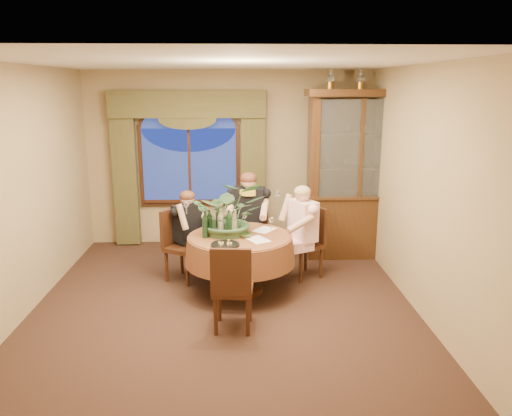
{
  "coord_description": "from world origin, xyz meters",
  "views": [
    {
      "loc": [
        0.18,
        -5.58,
        2.56
      ],
      "look_at": [
        0.4,
        0.35,
        1.1
      ],
      "focal_mm": 35.0,
      "sensor_mm": 36.0,
      "label": 1
    }
  ],
  "objects_px": {
    "chair_front_left": "(233,286)",
    "wine_bottle_2": "(205,225)",
    "chair_back_right": "(252,234)",
    "centerpiece_plant": "(229,188)",
    "olive_bowl": "(245,235)",
    "wine_bottle_4": "(207,220)",
    "chair_back": "(184,246)",
    "chair_right": "(304,243)",
    "wine_bottle_5": "(220,222)",
    "oil_lamp_center": "(361,77)",
    "dining_table": "(240,264)",
    "wine_bottle_1": "(218,218)",
    "china_cabinet": "(356,175)",
    "oil_lamp_left": "(330,77)",
    "oil_lamp_right": "(391,77)",
    "stoneware_vase": "(231,221)",
    "wine_bottle_0": "(229,223)",
    "person_scarf": "(249,220)",
    "wine_bottle_3": "(210,223)",
    "person_pink": "(303,233)",
    "person_back": "(188,234)"
  },
  "relations": [
    {
      "from": "china_cabinet",
      "to": "centerpiece_plant",
      "type": "distance_m",
      "value": 2.29
    },
    {
      "from": "chair_back",
      "to": "olive_bowl",
      "type": "xyz_separation_m",
      "value": [
        0.82,
        -0.51,
        0.3
      ]
    },
    {
      "from": "oil_lamp_left",
      "to": "wine_bottle_5",
      "type": "xyz_separation_m",
      "value": [
        -1.56,
        -1.37,
        -1.77
      ]
    },
    {
      "from": "chair_front_left",
      "to": "oil_lamp_right",
      "type": "bearing_deg",
      "value": 50.98
    },
    {
      "from": "chair_right",
      "to": "wine_bottle_0",
      "type": "height_order",
      "value": "wine_bottle_0"
    },
    {
      "from": "stoneware_vase",
      "to": "wine_bottle_2",
      "type": "relative_size",
      "value": 0.89
    },
    {
      "from": "china_cabinet",
      "to": "centerpiece_plant",
      "type": "relative_size",
      "value": 2.54
    },
    {
      "from": "wine_bottle_4",
      "to": "person_scarf",
      "type": "bearing_deg",
      "value": 54.46
    },
    {
      "from": "dining_table",
      "to": "centerpiece_plant",
      "type": "relative_size",
      "value": 1.4
    },
    {
      "from": "chair_front_left",
      "to": "wine_bottle_2",
      "type": "height_order",
      "value": "wine_bottle_2"
    },
    {
      "from": "dining_table",
      "to": "chair_back_right",
      "type": "height_order",
      "value": "chair_back_right"
    },
    {
      "from": "dining_table",
      "to": "oil_lamp_left",
      "type": "bearing_deg",
      "value": 46.62
    },
    {
      "from": "oil_lamp_center",
      "to": "person_scarf",
      "type": "relative_size",
      "value": 0.24
    },
    {
      "from": "oil_lamp_right",
      "to": "person_scarf",
      "type": "distance_m",
      "value": 2.91
    },
    {
      "from": "oil_lamp_left",
      "to": "wine_bottle_4",
      "type": "bearing_deg",
      "value": -143.81
    },
    {
      "from": "chair_right",
      "to": "wine_bottle_2",
      "type": "xyz_separation_m",
      "value": [
        -1.29,
        -0.57,
        0.44
      ]
    },
    {
      "from": "wine_bottle_5",
      "to": "chair_back",
      "type": "bearing_deg",
      "value": 140.93
    },
    {
      "from": "oil_lamp_right",
      "to": "chair_front_left",
      "type": "bearing_deg",
      "value": -133.87
    },
    {
      "from": "oil_lamp_center",
      "to": "chair_front_left",
      "type": "relative_size",
      "value": 0.35
    },
    {
      "from": "oil_lamp_left",
      "to": "olive_bowl",
      "type": "xyz_separation_m",
      "value": [
        -1.25,
        -1.47,
        -1.91
      ]
    },
    {
      "from": "oil_lamp_right",
      "to": "chair_back_right",
      "type": "distance_m",
      "value": 3.02
    },
    {
      "from": "wine_bottle_3",
      "to": "chair_back",
      "type": "bearing_deg",
      "value": 129.95
    },
    {
      "from": "wine_bottle_0",
      "to": "china_cabinet",
      "type": "bearing_deg",
      "value": 36.85
    },
    {
      "from": "dining_table",
      "to": "wine_bottle_1",
      "type": "distance_m",
      "value": 0.64
    },
    {
      "from": "person_pink",
      "to": "wine_bottle_2",
      "type": "relative_size",
      "value": 3.92
    },
    {
      "from": "oil_lamp_center",
      "to": "oil_lamp_left",
      "type": "bearing_deg",
      "value": 180.0
    },
    {
      "from": "oil_lamp_right",
      "to": "person_scarf",
      "type": "height_order",
      "value": "oil_lamp_right"
    },
    {
      "from": "stoneware_vase",
      "to": "wine_bottle_5",
      "type": "distance_m",
      "value": 0.17
    },
    {
      "from": "olive_bowl",
      "to": "wine_bottle_4",
      "type": "relative_size",
      "value": 0.49
    },
    {
      "from": "stoneware_vase",
      "to": "chair_back",
      "type": "bearing_deg",
      "value": 154.48
    },
    {
      "from": "china_cabinet",
      "to": "wine_bottle_2",
      "type": "relative_size",
      "value": 7.61
    },
    {
      "from": "centerpiece_plant",
      "to": "wine_bottle_1",
      "type": "bearing_deg",
      "value": 143.27
    },
    {
      "from": "chair_back_right",
      "to": "centerpiece_plant",
      "type": "relative_size",
      "value": 0.97
    },
    {
      "from": "chair_back_right",
      "to": "wine_bottle_4",
      "type": "relative_size",
      "value": 2.91
    },
    {
      "from": "chair_front_left",
      "to": "wine_bottle_0",
      "type": "xyz_separation_m",
      "value": [
        -0.05,
        0.95,
        0.44
      ]
    },
    {
      "from": "chair_right",
      "to": "stoneware_vase",
      "type": "xyz_separation_m",
      "value": [
        -0.97,
        -0.37,
        0.42
      ]
    },
    {
      "from": "wine_bottle_1",
      "to": "wine_bottle_5",
      "type": "distance_m",
      "value": 0.2
    },
    {
      "from": "wine_bottle_2",
      "to": "wine_bottle_5",
      "type": "bearing_deg",
      "value": 28.2
    },
    {
      "from": "person_pink",
      "to": "wine_bottle_0",
      "type": "relative_size",
      "value": 3.92
    },
    {
      "from": "oil_lamp_right",
      "to": "wine_bottle_0",
      "type": "height_order",
      "value": "oil_lamp_right"
    },
    {
      "from": "wine_bottle_5",
      "to": "oil_lamp_center",
      "type": "bearing_deg",
      "value": 34.5
    },
    {
      "from": "china_cabinet",
      "to": "chair_right",
      "type": "relative_size",
      "value": 2.62
    },
    {
      "from": "oil_lamp_right",
      "to": "stoneware_vase",
      "type": "bearing_deg",
      "value": -151.15
    },
    {
      "from": "oil_lamp_center",
      "to": "olive_bowl",
      "type": "relative_size",
      "value": 2.11
    },
    {
      "from": "wine_bottle_2",
      "to": "chair_back_right",
      "type": "bearing_deg",
      "value": 60.06
    },
    {
      "from": "china_cabinet",
      "to": "wine_bottle_3",
      "type": "distance_m",
      "value": 2.58
    },
    {
      "from": "stoneware_vase",
      "to": "person_back",
      "type": "bearing_deg",
      "value": 142.37
    },
    {
      "from": "wine_bottle_1",
      "to": "wine_bottle_5",
      "type": "xyz_separation_m",
      "value": [
        0.03,
        -0.19,
        0.0
      ]
    },
    {
      "from": "dining_table",
      "to": "china_cabinet",
      "type": "height_order",
      "value": "china_cabinet"
    },
    {
      "from": "person_pink",
      "to": "olive_bowl",
      "type": "relative_size",
      "value": 8.04
    }
  ]
}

